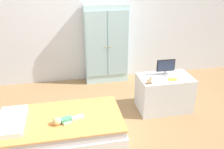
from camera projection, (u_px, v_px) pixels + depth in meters
ground_plane at (103, 125)px, 3.33m from camera, size 10.00×10.00×0.02m
back_wall at (87, 7)px, 4.19m from camera, size 6.40×0.05×2.70m
bed at (61, 127)px, 3.05m from camera, size 1.55×0.86×0.27m
pillow at (11, 121)px, 2.88m from camera, size 0.32×0.62×0.06m
doll at (63, 120)px, 2.89m from camera, size 0.39×0.17×0.10m
wardrobe at (106, 44)px, 4.35m from camera, size 0.78×0.29×1.43m
tv_stand at (164, 93)px, 3.60m from camera, size 0.78×0.48×0.53m
tv_monitor at (166, 66)px, 3.52m from camera, size 0.28×0.10×0.24m
rocking_horse_toy at (150, 80)px, 3.27m from camera, size 0.09×0.04×0.11m
book_yellow at (172, 79)px, 3.41m from camera, size 0.12×0.08×0.01m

